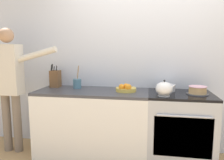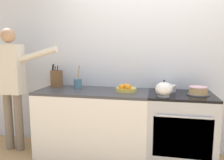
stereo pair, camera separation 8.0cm
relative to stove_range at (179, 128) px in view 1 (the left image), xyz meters
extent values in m
cube|color=silver|center=(-0.36, 0.34, 0.86)|extent=(8.00, 0.04, 2.60)
cube|color=white|center=(-1.12, 0.00, -0.02)|extent=(1.46, 0.63, 0.85)
cube|color=#3D3D42|center=(-1.12, 0.00, 0.42)|extent=(1.46, 0.63, 0.03)
cube|color=#B7BABF|center=(0.00, 0.00, -0.02)|extent=(0.78, 0.63, 0.85)
cube|color=black|center=(0.00, -0.31, 0.01)|extent=(0.64, 0.01, 0.47)
cylinder|color=#B7BABF|center=(0.00, -0.33, 0.26)|extent=(0.59, 0.02, 0.02)
cube|color=black|center=(0.00, 0.00, 0.43)|extent=(0.78, 0.63, 0.03)
cylinder|color=#4C4C51|center=(0.19, -0.01, 0.45)|extent=(0.26, 0.26, 0.01)
cylinder|color=tan|center=(0.19, -0.01, 0.47)|extent=(0.21, 0.21, 0.04)
cylinder|color=tan|center=(0.19, -0.01, 0.51)|extent=(0.20, 0.20, 0.04)
cylinder|color=#EFB2C1|center=(0.19, -0.01, 0.54)|extent=(0.21, 0.21, 0.01)
cylinder|color=white|center=(-0.21, -0.18, 0.45)|extent=(0.14, 0.14, 0.01)
ellipsoid|color=white|center=(-0.21, -0.18, 0.53)|extent=(0.20, 0.20, 0.17)
cone|color=white|center=(-0.12, -0.18, 0.55)|extent=(0.10, 0.04, 0.09)
sphere|color=black|center=(-0.21, -0.18, 0.62)|extent=(0.02, 0.02, 0.02)
cylinder|color=#B7BABF|center=(-0.17, 0.14, 0.48)|extent=(0.24, 0.24, 0.08)
torus|color=#B7BABF|center=(-0.17, 0.14, 0.52)|extent=(0.26, 0.26, 0.01)
cube|color=brown|center=(-1.70, 0.17, 0.56)|extent=(0.13, 0.14, 0.24)
cylinder|color=black|center=(-1.74, 0.13, 0.72)|extent=(0.01, 0.04, 0.09)
cylinder|color=black|center=(-1.70, 0.13, 0.71)|extent=(0.01, 0.03, 0.07)
cylinder|color=black|center=(-1.66, 0.13, 0.71)|extent=(0.01, 0.03, 0.07)
cylinder|color=black|center=(-1.74, 0.16, 0.72)|extent=(0.01, 0.04, 0.09)
cylinder|color=#477084|center=(-1.36, 0.12, 0.51)|extent=(0.11, 0.11, 0.13)
cylinder|color=#B7BABF|center=(-1.38, 0.14, 0.61)|extent=(0.05, 0.03, 0.25)
cylinder|color=#A37A51|center=(-1.36, 0.14, 0.62)|extent=(0.05, 0.02, 0.27)
cylinder|color=gold|center=(-0.68, 0.02, 0.47)|extent=(0.26, 0.26, 0.05)
sphere|color=orange|center=(-0.73, -0.04, 0.51)|extent=(0.07, 0.07, 0.07)
sphere|color=orange|center=(-0.68, 0.02, 0.51)|extent=(0.07, 0.07, 0.07)
sphere|color=orange|center=(-0.64, -0.05, 0.51)|extent=(0.08, 0.08, 0.08)
cylinder|color=#7A6B5B|center=(-2.33, -0.09, -0.04)|extent=(0.11, 0.11, 0.81)
cylinder|color=#7A6B5B|center=(-2.17, -0.09, -0.04)|extent=(0.11, 0.11, 0.81)
cube|color=beige|center=(-2.25, -0.09, 0.71)|extent=(0.34, 0.20, 0.67)
cylinder|color=beige|center=(-1.84, -0.09, 0.91)|extent=(0.57, 0.08, 0.23)
sphere|color=tan|center=(-2.25, -0.09, 1.16)|extent=(0.19, 0.19, 0.19)
camera|label=1|loc=(-0.39, -2.72, 0.99)|focal=35.00mm
camera|label=2|loc=(-0.31, -2.71, 0.99)|focal=35.00mm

